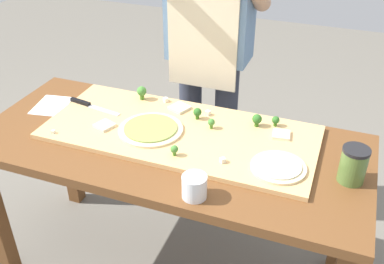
# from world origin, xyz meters

# --- Properties ---
(prep_table) EXTENTS (1.61, 0.70, 0.77)m
(prep_table) POSITION_xyz_m (0.00, 0.00, 0.65)
(prep_table) COLOR brown
(prep_table) RESTS_ON ground
(cutting_board) EXTENTS (1.13, 0.50, 0.02)m
(cutting_board) POSITION_xyz_m (0.02, 0.07, 0.78)
(cutting_board) COLOR tan
(cutting_board) RESTS_ON prep_table
(chefs_knife) EXTENTS (0.28, 0.06, 0.02)m
(chefs_knife) POSITION_xyz_m (-0.45, 0.12, 0.79)
(chefs_knife) COLOR #B7BABF
(chefs_knife) RESTS_ON cutting_board
(pizza_whole_cheese_artichoke) EXTENTS (0.21, 0.21, 0.02)m
(pizza_whole_cheese_artichoke) POSITION_xyz_m (0.46, -0.05, 0.79)
(pizza_whole_cheese_artichoke) COLOR beige
(pizza_whole_cheese_artichoke) RESTS_ON cutting_board
(pizza_whole_pesto_green) EXTENTS (0.27, 0.27, 0.02)m
(pizza_whole_pesto_green) POSITION_xyz_m (-0.09, 0.03, 0.79)
(pizza_whole_pesto_green) COLOR beige
(pizza_whole_pesto_green) RESTS_ON cutting_board
(pizza_slice_near_left) EXTENTS (0.10, 0.10, 0.01)m
(pizza_slice_near_left) POSITION_xyz_m (-0.05, 0.24, 0.79)
(pizza_slice_near_left) COLOR beige
(pizza_slice_near_left) RESTS_ON cutting_board
(pizza_slice_far_right) EXTENTS (0.08, 0.08, 0.01)m
(pizza_slice_far_right) POSITION_xyz_m (0.43, 0.18, 0.79)
(pizza_slice_far_right) COLOR beige
(pizza_slice_far_right) RESTS_ON cutting_board
(pizza_slice_far_left) EXTENTS (0.09, 0.09, 0.01)m
(pizza_slice_far_left) POSITION_xyz_m (-0.29, -0.01, 0.79)
(pizza_slice_far_left) COLOR beige
(pizza_slice_far_left) RESTS_ON cutting_board
(broccoli_floret_front_mid) EXTENTS (0.03, 0.03, 0.05)m
(broccoli_floret_front_mid) POSITION_xyz_m (0.39, 0.25, 0.81)
(broccoli_floret_front_mid) COLOR #366618
(broccoli_floret_front_mid) RESTS_ON cutting_board
(broccoli_floret_back_mid) EXTENTS (0.05, 0.05, 0.07)m
(broccoli_floret_back_mid) POSITION_xyz_m (-0.25, 0.26, 0.83)
(broccoli_floret_back_mid) COLOR #487A23
(broccoli_floret_back_mid) RESTS_ON cutting_board
(broccoli_floret_back_right) EXTENTS (0.03, 0.03, 0.04)m
(broccoli_floret_back_right) POSITION_xyz_m (0.07, -0.10, 0.81)
(broccoli_floret_back_right) COLOR #487A23
(broccoli_floret_back_right) RESTS_ON cutting_board
(broccoli_floret_center_left) EXTENTS (0.04, 0.04, 0.06)m
(broccoli_floret_center_left) POSITION_xyz_m (0.31, 0.22, 0.82)
(broccoli_floret_center_left) COLOR #366618
(broccoli_floret_center_left) RESTS_ON cutting_board
(broccoli_floret_front_left) EXTENTS (0.04, 0.04, 0.05)m
(broccoli_floret_front_left) POSITION_xyz_m (0.06, 0.19, 0.82)
(broccoli_floret_front_left) COLOR #366618
(broccoli_floret_front_left) RESTS_ON cutting_board
(broccoli_floret_center_right) EXTENTS (0.03, 0.03, 0.04)m
(broccoli_floret_center_right) POSITION_xyz_m (0.14, 0.13, 0.81)
(broccoli_floret_center_right) COLOR #487A23
(broccoli_floret_center_right) RESTS_ON cutting_board
(cheese_crumble_a) EXTENTS (0.03, 0.03, 0.02)m
(cheese_crumble_a) POSITION_xyz_m (-0.13, 0.28, 0.80)
(cheese_crumble_a) COLOR white
(cheese_crumble_a) RESTS_ON cutting_board
(cheese_crumble_b) EXTENTS (0.03, 0.03, 0.02)m
(cheese_crumble_b) POSITION_xyz_m (0.26, -0.08, 0.79)
(cheese_crumble_b) COLOR silver
(cheese_crumble_b) RESTS_ON cutting_board
(cheese_crumble_c) EXTENTS (0.02, 0.02, 0.02)m
(cheese_crumble_c) POSITION_xyz_m (0.09, 0.23, 0.80)
(cheese_crumble_c) COLOR silver
(cheese_crumble_c) RESTS_ON cutting_board
(cheese_crumble_d) EXTENTS (0.02, 0.02, 0.01)m
(cheese_crumble_d) POSITION_xyz_m (-0.46, -0.13, 0.79)
(cheese_crumble_d) COLOR silver
(cheese_crumble_d) RESTS_ON cutting_board
(flour_cup) EXTENTS (0.09, 0.09, 0.08)m
(flour_cup) POSITION_xyz_m (0.22, -0.28, 0.80)
(flour_cup) COLOR white
(flour_cup) RESTS_ON prep_table
(sauce_jar) EXTENTS (0.10, 0.10, 0.14)m
(sauce_jar) POSITION_xyz_m (0.71, -0.00, 0.84)
(sauce_jar) COLOR #517033
(sauce_jar) RESTS_ON prep_table
(recipe_note) EXTENTS (0.17, 0.21, 0.00)m
(recipe_note) POSITION_xyz_m (-0.63, 0.09, 0.77)
(recipe_note) COLOR white
(recipe_note) RESTS_ON prep_table
(cook_center) EXTENTS (0.54, 0.39, 1.67)m
(cook_center) POSITION_xyz_m (-0.03, 0.58, 1.00)
(cook_center) COLOR #333847
(cook_center) RESTS_ON ground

